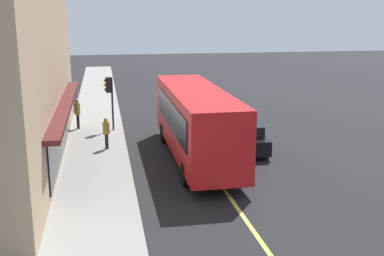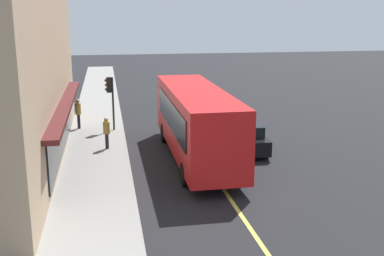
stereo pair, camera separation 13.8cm
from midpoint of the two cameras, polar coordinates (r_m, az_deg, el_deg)
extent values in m
plane|color=black|center=(25.20, 0.33, -2.58)|extent=(120.00, 120.00, 0.00)
cube|color=gray|center=(24.76, -11.61, -2.99)|extent=(80.00, 3.19, 0.15)
cube|color=#D8D14C|center=(25.20, 0.33, -2.57)|extent=(36.00, 0.16, 0.01)
cube|color=#4C1919|center=(23.45, -15.24, 2.73)|extent=(14.15, 0.70, 0.20)
cube|color=black|center=(23.74, -15.58, -0.37)|extent=(12.13, 0.08, 2.00)
cube|color=red|center=(23.02, 0.29, 0.99)|extent=(11.00, 2.51, 3.00)
cube|color=black|center=(28.22, -1.84, 4.09)|extent=(0.12, 2.10, 1.80)
cube|color=black|center=(22.45, -2.75, 1.58)|extent=(8.80, 0.07, 1.32)
cube|color=black|center=(22.94, 3.55, 1.83)|extent=(8.80, 0.07, 1.32)
cube|color=#0CF259|center=(28.16, -1.88, 5.90)|extent=(0.08, 1.90, 0.36)
cube|color=#2D2D33|center=(28.63, -1.85, 0.95)|extent=(0.16, 2.40, 0.40)
cylinder|color=black|center=(26.58, -3.57, -0.63)|extent=(1.00, 0.30, 1.00)
cylinder|color=black|center=(26.95, 1.21, -0.41)|extent=(1.00, 0.30, 1.00)
cylinder|color=black|center=(19.91, -0.97, -5.56)|extent=(1.00, 0.30, 1.00)
cylinder|color=black|center=(20.39, 5.32, -5.15)|extent=(1.00, 0.30, 1.00)
cylinder|color=#2D2D33|center=(28.84, -9.68, 2.88)|extent=(0.12, 0.12, 3.20)
cube|color=black|center=(28.64, -10.17, 5.12)|extent=(0.30, 0.30, 0.90)
sphere|color=red|center=(28.61, -10.54, 5.64)|extent=(0.18, 0.18, 0.18)
sphere|color=orange|center=(28.64, -10.51, 5.11)|extent=(0.18, 0.18, 0.18)
sphere|color=green|center=(28.68, -10.49, 4.57)|extent=(0.18, 0.18, 0.18)
cube|color=black|center=(25.07, 6.05, -1.34)|extent=(4.39, 2.03, 0.75)
cube|color=black|center=(24.76, 6.17, 0.02)|extent=(2.49, 1.64, 0.55)
cylinder|color=black|center=(26.30, 3.58, -1.19)|extent=(0.65, 0.25, 0.64)
cylinder|color=black|center=(26.66, 7.05, -1.06)|extent=(0.65, 0.25, 0.64)
cylinder|color=black|center=(23.63, 4.90, -2.94)|extent=(0.65, 0.25, 0.64)
cylinder|color=black|center=(24.03, 8.73, -2.77)|extent=(0.65, 0.25, 0.64)
cube|color=maroon|center=(36.06, -0.47, 3.36)|extent=(4.39, 2.03, 0.75)
cube|color=black|center=(36.10, -0.52, 4.42)|extent=(2.49, 1.64, 0.55)
cylinder|color=black|center=(34.96, 1.38, 2.57)|extent=(0.65, 0.25, 0.64)
cylinder|color=black|center=(34.58, -1.25, 2.44)|extent=(0.65, 0.25, 0.64)
cylinder|color=black|center=(37.66, 0.25, 3.38)|extent=(0.65, 0.25, 0.64)
cylinder|color=black|center=(37.30, -2.20, 3.27)|extent=(0.65, 0.25, 0.64)
cylinder|color=black|center=(29.81, -13.67, 0.76)|extent=(0.18, 0.18, 0.88)
cylinder|color=#B28C33|center=(29.65, -13.75, 2.25)|extent=(0.34, 0.34, 0.70)
sphere|color=tan|center=(29.56, -13.80, 3.15)|extent=(0.25, 0.25, 0.25)
cylinder|color=black|center=(25.09, -10.37, -1.58)|extent=(0.18, 0.18, 0.80)
cylinder|color=#B28C33|center=(24.92, -10.45, 0.02)|extent=(0.34, 0.34, 0.64)
sphere|color=tan|center=(24.82, -10.49, 0.98)|extent=(0.22, 0.22, 0.22)
camera|label=1|loc=(0.07, -90.17, -0.04)|focal=44.35mm
camera|label=2|loc=(0.07, 89.83, 0.04)|focal=44.35mm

